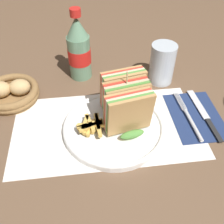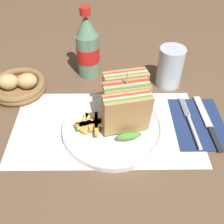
# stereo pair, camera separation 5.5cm
# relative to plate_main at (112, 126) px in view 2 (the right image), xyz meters

# --- Properties ---
(ground_plane) EXTENTS (4.00, 4.00, 0.00)m
(ground_plane) POSITION_rel_plate_main_xyz_m (0.00, -0.00, -0.01)
(ground_plane) COLOR brown
(placemat) EXTENTS (0.48, 0.26, 0.00)m
(placemat) POSITION_rel_plate_main_xyz_m (-0.02, 0.01, -0.01)
(placemat) COLOR silver
(placemat) RESTS_ON ground_plane
(plate_main) EXTENTS (0.26, 0.26, 0.02)m
(plate_main) POSITION_rel_plate_main_xyz_m (0.00, 0.00, 0.00)
(plate_main) COLOR white
(plate_main) RESTS_ON ground_plane
(club_sandwich) EXTENTS (0.12, 0.17, 0.14)m
(club_sandwich) POSITION_rel_plate_main_xyz_m (0.03, 0.02, 0.06)
(club_sandwich) COLOR tan
(club_sandwich) RESTS_ON plate_main
(fries_pile) EXTENTS (0.08, 0.07, 0.02)m
(fries_pile) POSITION_rel_plate_main_xyz_m (-0.05, -0.01, 0.02)
(fries_pile) COLOR gold
(fries_pile) RESTS_ON plate_main
(napkin) EXTENTS (0.13, 0.19, 0.00)m
(napkin) POSITION_rel_plate_main_xyz_m (0.23, 0.02, -0.01)
(napkin) COLOR navy
(napkin) RESTS_ON ground_plane
(fork) EXTENTS (0.02, 0.19, 0.01)m
(fork) POSITION_rel_plate_main_xyz_m (0.20, -0.00, -0.00)
(fork) COLOR silver
(fork) RESTS_ON napkin
(knife) EXTENTS (0.02, 0.20, 0.00)m
(knife) POSITION_rel_plate_main_xyz_m (0.25, 0.01, -0.00)
(knife) COLOR black
(knife) RESTS_ON napkin
(coke_bottle_near) EXTENTS (0.07, 0.07, 0.22)m
(coke_bottle_near) POSITION_rel_plate_main_xyz_m (-0.07, 0.24, 0.08)
(coke_bottle_near) COLOR slate
(coke_bottle_near) RESTS_ON ground_plane
(glass_near) EXTENTS (0.07, 0.07, 0.12)m
(glass_near) POSITION_rel_plate_main_xyz_m (0.17, 0.19, 0.04)
(glass_near) COLOR silver
(glass_near) RESTS_ON ground_plane
(bread_basket) EXTENTS (0.16, 0.16, 0.06)m
(bread_basket) POSITION_rel_plate_main_xyz_m (-0.27, 0.15, 0.01)
(bread_basket) COLOR olive
(bread_basket) RESTS_ON ground_plane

